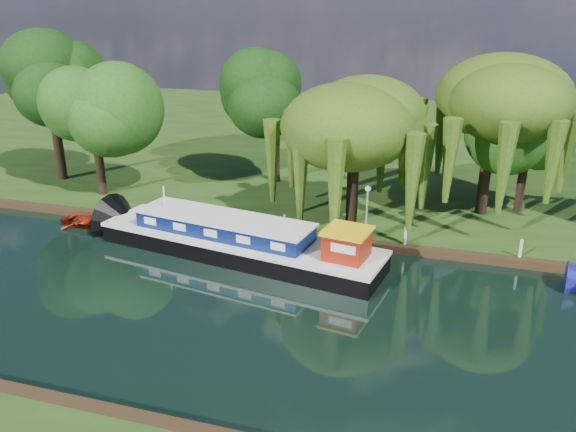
% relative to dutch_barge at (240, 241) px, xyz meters
% --- Properties ---
extents(ground, '(120.00, 120.00, 0.00)m').
position_rel_dutch_barge_xyz_m(ground, '(5.61, -5.33, -0.85)').
color(ground, black).
extents(far_bank, '(120.00, 52.00, 0.45)m').
position_rel_dutch_barge_xyz_m(far_bank, '(5.61, 28.67, -0.63)').
color(far_bank, '#1C3A0F').
rests_on(far_bank, ground).
extents(dutch_barge, '(16.67, 6.34, 3.44)m').
position_rel_dutch_barge_xyz_m(dutch_barge, '(0.00, 0.00, 0.00)').
color(dutch_barge, black).
rests_on(dutch_barge, ground).
extents(red_dinghy, '(3.60, 2.59, 0.74)m').
position_rel_dutch_barge_xyz_m(red_dinghy, '(-10.72, 1.50, -0.85)').
color(red_dinghy, maroon).
rests_on(red_dinghy, ground).
extents(willow_left, '(6.88, 6.88, 8.25)m').
position_rel_dutch_barge_xyz_m(willow_left, '(5.11, 5.60, 5.59)').
color(willow_left, black).
rests_on(willow_left, far_bank).
extents(willow_right, '(7.34, 7.34, 8.93)m').
position_rel_dutch_barge_xyz_m(willow_right, '(12.78, 9.60, 6.12)').
color(willow_right, black).
rests_on(willow_right, far_bank).
extents(tree_far_left, '(5.41, 5.41, 8.71)m').
position_rel_dutch_barge_xyz_m(tree_far_left, '(-12.72, 6.07, 5.56)').
color(tree_far_left, black).
rests_on(tree_far_left, far_bank).
extents(tree_far_back, '(5.87, 5.87, 9.88)m').
position_rel_dutch_barge_xyz_m(tree_far_back, '(-17.80, 8.40, 6.48)').
color(tree_far_back, black).
rests_on(tree_far_back, far_bank).
extents(tree_far_mid, '(5.41, 5.41, 8.85)m').
position_rel_dutch_barge_xyz_m(tree_far_mid, '(-1.91, 12.42, 5.70)').
color(tree_far_mid, black).
rests_on(tree_far_mid, far_bank).
extents(tree_far_right, '(4.68, 4.68, 7.66)m').
position_rel_dutch_barge_xyz_m(tree_far_right, '(15.08, 10.58, 4.88)').
color(tree_far_right, black).
rests_on(tree_far_right, far_bank).
extents(lamppost, '(0.36, 0.36, 2.56)m').
position_rel_dutch_barge_xyz_m(lamppost, '(6.11, 5.17, 1.57)').
color(lamppost, silver).
rests_on(lamppost, far_bank).
extents(mooring_posts, '(19.16, 0.16, 1.00)m').
position_rel_dutch_barge_xyz_m(mooring_posts, '(5.11, 3.07, 0.10)').
color(mooring_posts, silver).
rests_on(mooring_posts, far_bank).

